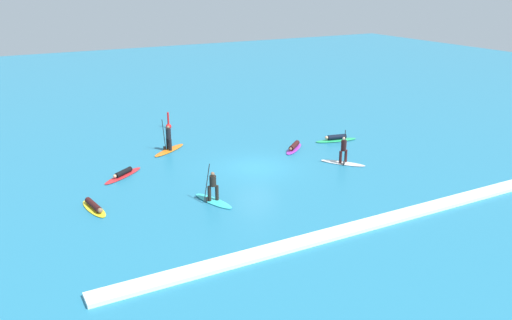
{
  "coord_description": "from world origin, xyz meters",
  "views": [
    {
      "loc": [
        -14.54,
        -26.68,
        11.03
      ],
      "look_at": [
        0.0,
        0.0,
        0.5
      ],
      "focal_mm": 37.15,
      "sensor_mm": 36.0,
      "label": 1
    }
  ],
  "objects": [
    {
      "name": "surfer_on_green_board",
      "position": [
        7.67,
        2.19,
        0.15
      ],
      "size": [
        3.19,
        1.35,
        0.46
      ],
      "rotation": [
        0.0,
        0.0,
        2.95
      ],
      "color": "#23B266",
      "rests_on": "ground_plane"
    },
    {
      "name": "ground_plane",
      "position": [
        0.0,
        0.0,
        0.0
      ],
      "size": [
        120.0,
        120.0,
        0.0
      ],
      "primitive_type": "plane",
      "color": "teal",
      "rests_on": "ground"
    },
    {
      "name": "surfer_on_yellow_board",
      "position": [
        -10.06,
        -1.5,
        0.15
      ],
      "size": [
        1.04,
        2.66,
        0.38
      ],
      "rotation": [
        0.0,
        0.0,
        4.86
      ],
      "color": "yellow",
      "rests_on": "ground_plane"
    },
    {
      "name": "surfer_on_teal_board",
      "position": [
        -4.42,
        -3.46,
        0.44
      ],
      "size": [
        1.45,
        2.81,
        2.09
      ],
      "rotation": [
        0.0,
        0.0,
        1.86
      ],
      "color": "#33C6CC",
      "rests_on": "ground_plane"
    },
    {
      "name": "surfer_on_purple_board",
      "position": [
        3.98,
        1.95,
        0.16
      ],
      "size": [
        2.44,
        2.24,
        0.44
      ],
      "rotation": [
        0.0,
        0.0,
        3.86
      ],
      "color": "purple",
      "rests_on": "ground_plane"
    },
    {
      "name": "marker_buoy",
      "position": [
        -1.61,
        11.17,
        0.23
      ],
      "size": [
        0.43,
        0.43,
        1.33
      ],
      "color": "red",
      "rests_on": "ground_plane"
    },
    {
      "name": "wave_crest",
      "position": [
        0.0,
        -9.54,
        0.09
      ],
      "size": [
        24.31,
        0.9,
        0.18
      ],
      "primitive_type": "cube",
      "color": "white",
      "rests_on": "ground_plane"
    },
    {
      "name": "surfer_on_orange_board",
      "position": [
        -3.51,
        5.72,
        0.42
      ],
      "size": [
        2.96,
        2.37,
        2.18
      ],
      "rotation": [
        0.0,
        0.0,
        3.76
      ],
      "color": "orange",
      "rests_on": "ground_plane"
    },
    {
      "name": "surfer_on_red_board",
      "position": [
        -7.53,
        2.45,
        0.12
      ],
      "size": [
        2.93,
        2.38,
        0.38
      ],
      "rotation": [
        0.0,
        0.0,
        3.77
      ],
      "color": "red",
      "rests_on": "ground_plane"
    },
    {
      "name": "surfer_on_white_board",
      "position": [
        5.13,
        -1.93,
        0.49
      ],
      "size": [
        2.27,
        2.65,
        2.33
      ],
      "rotation": [
        0.0,
        0.0,
        5.37
      ],
      "color": "white",
      "rests_on": "ground_plane"
    }
  ]
}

